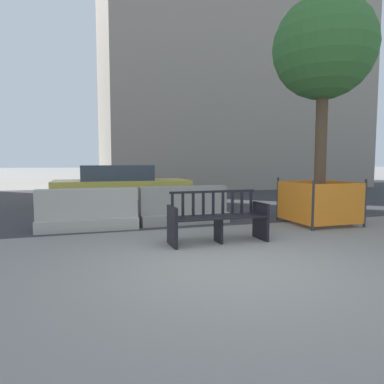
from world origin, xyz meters
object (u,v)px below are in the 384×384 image
(street_tree, at_px, (324,50))
(jersey_barrier_centre, at_px, (184,208))
(construction_fence, at_px, (319,201))
(street_bench, at_px, (218,219))
(car_taxi_near, at_px, (121,185))
(jersey_barrier_left, at_px, (88,213))

(street_tree, bearing_deg, jersey_barrier_centre, 160.81)
(street_tree, distance_m, construction_fence, 3.29)
(street_bench, bearing_deg, construction_fence, 19.25)
(street_bench, height_order, jersey_barrier_centre, street_bench)
(jersey_barrier_centre, distance_m, car_taxi_near, 3.87)
(street_bench, relative_size, construction_fence, 1.26)
(jersey_barrier_left, bearing_deg, construction_fence, -10.14)
(street_bench, bearing_deg, car_taxi_near, 100.49)
(car_taxi_near, bearing_deg, street_bench, -79.51)
(jersey_barrier_left, bearing_deg, street_bench, -41.57)
(jersey_barrier_left, bearing_deg, jersey_barrier_centre, 3.16)
(street_tree, bearing_deg, car_taxi_near, 129.49)
(construction_fence, bearing_deg, jersey_barrier_centre, 160.81)
(jersey_barrier_left, distance_m, car_taxi_near, 3.99)
(jersey_barrier_left, distance_m, construction_fence, 5.03)
(street_tree, height_order, car_taxi_near, street_tree)
(street_bench, distance_m, car_taxi_near, 5.81)
(jersey_barrier_centre, bearing_deg, construction_fence, -19.19)
(jersey_barrier_left, xyz_separation_m, car_taxi_near, (1.06, 3.84, 0.32))
(construction_fence, relative_size, car_taxi_near, 0.32)
(jersey_barrier_centre, height_order, jersey_barrier_left, same)
(street_bench, distance_m, jersey_barrier_centre, 1.99)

